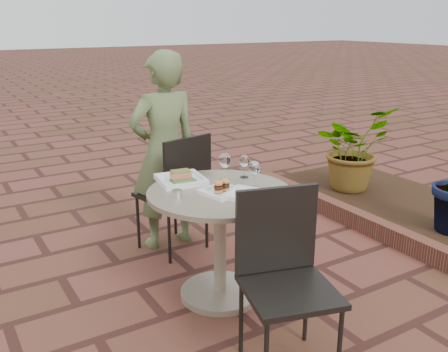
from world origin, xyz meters
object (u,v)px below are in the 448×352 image
diner (164,152)px  plate_sliders (222,190)px  chair_near (283,265)px  plate_tuna (246,194)px  plate_salmon (181,179)px  cafe_table (220,227)px  chair_far (179,185)px

diner → plate_sliders: diner is taller
chair_near → diner: size_ratio=0.61×
diner → plate_tuna: size_ratio=4.91×
diner → plate_sliders: 0.97m
diner → plate_tuna: diner is taller
diner → plate_salmon: (-0.17, -0.63, -0.01)m
chair_near → plate_sliders: (0.03, 0.64, 0.21)m
cafe_table → chair_far: bearing=84.1°
chair_far → diner: (-0.03, 0.19, 0.22)m
chair_far → plate_salmon: (-0.20, -0.45, 0.20)m
plate_salmon → cafe_table: bearing=-65.2°
cafe_table → plate_sliders: bearing=-109.2°
diner → plate_tuna: bearing=91.2°
plate_salmon → plate_sliders: 0.35m
diner → plate_tuna: (0.03, -1.09, -0.02)m
cafe_table → diner: (0.05, 0.91, 0.28)m
plate_sliders → chair_near: bearing=-92.3°
plate_tuna → plate_salmon: bearing=114.5°
plate_sliders → plate_tuna: plate_sliders is taller
chair_far → plate_tuna: size_ratio=2.98×
chair_near → plate_salmon: bearing=110.2°
plate_tuna → plate_sliders: bearing=129.6°
plate_sliders → plate_tuna: size_ratio=0.84×
cafe_table → diner: size_ratio=0.59×
plate_tuna → chair_near: bearing=-103.3°
chair_near → diner: diner is taller
plate_sliders → plate_tuna: 0.16m
cafe_table → plate_salmon: size_ratio=2.79×
chair_near → cafe_table: bearing=101.7°
plate_salmon → diner: bearing=74.6°
cafe_table → plate_sliders: size_ratio=3.44×
chair_far → plate_salmon: chair_far is taller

